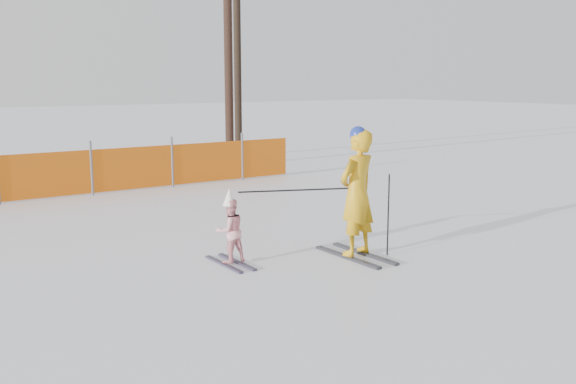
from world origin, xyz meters
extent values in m
plane|color=white|center=(0.00, 0.00, 0.00)|extent=(120.00, 120.00, 0.00)
cube|color=black|center=(0.72, -0.01, 0.02)|extent=(0.09, 1.42, 0.04)
cube|color=black|center=(1.06, -0.01, 0.02)|extent=(0.09, 1.42, 0.04)
imported|color=gold|center=(0.89, -0.01, 0.97)|extent=(0.76, 0.59, 1.87)
sphere|color=navy|center=(0.89, -0.01, 1.83)|extent=(0.25, 0.25, 0.25)
cube|color=black|center=(-0.97, 0.71, 0.01)|extent=(0.09, 1.01, 0.03)
cube|color=black|center=(-0.75, 0.71, 0.01)|extent=(0.09, 1.01, 0.03)
imported|color=#FEA5AD|center=(-0.86, 0.71, 0.49)|extent=(0.45, 0.35, 0.92)
cone|color=white|center=(-0.86, 0.71, 0.98)|extent=(0.19, 0.19, 0.24)
cylinder|color=black|center=(1.34, -0.21, 0.62)|extent=(0.02, 0.02, 1.24)
cylinder|color=black|center=(0.01, 0.35, 1.05)|extent=(1.53, 0.65, 0.02)
cylinder|color=#595960|center=(-0.70, 7.43, 0.62)|extent=(0.06, 0.06, 1.25)
cylinder|color=#595960|center=(1.30, 7.43, 0.62)|extent=(0.06, 0.06, 1.25)
cylinder|color=#595960|center=(3.30, 7.43, 0.62)|extent=(0.06, 0.06, 1.25)
cylinder|color=black|center=(4.44, 10.12, 2.91)|extent=(0.26, 0.26, 5.82)
cylinder|color=black|center=(5.91, 12.12, 2.97)|extent=(0.25, 0.25, 5.93)
camera|label=1|loc=(-5.23, -7.11, 2.61)|focal=40.00mm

